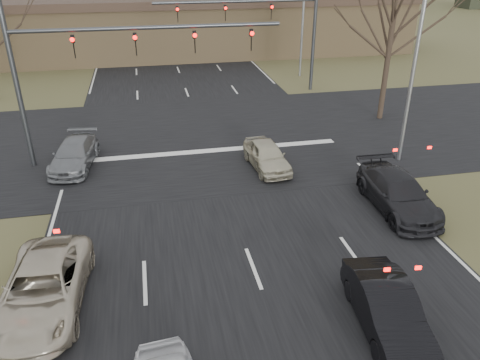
# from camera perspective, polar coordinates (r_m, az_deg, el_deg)

# --- Properties ---
(ground) EXTENTS (360.00, 360.00, 0.00)m
(ground) POSITION_cam_1_polar(r_m,az_deg,el_deg) (13.39, 4.74, -18.36)
(ground) COLOR #484726
(ground) RESTS_ON ground
(road_main) EXTENTS (14.00, 300.00, 0.02)m
(road_main) POSITION_cam_1_polar(r_m,az_deg,el_deg) (69.73, -9.72, 18.48)
(road_main) COLOR black
(road_main) RESTS_ON ground
(road_cross) EXTENTS (200.00, 14.00, 0.02)m
(road_cross) POSITION_cam_1_polar(r_m,az_deg,el_deg) (25.97, -4.44, 5.24)
(road_cross) COLOR black
(road_cross) RESTS_ON ground
(building) EXTENTS (42.40, 10.40, 5.30)m
(building) POSITION_cam_1_polar(r_m,az_deg,el_deg) (47.77, -5.99, 18.32)
(building) COLOR #91764E
(building) RESTS_ON ground
(mast_arm_near) EXTENTS (12.12, 0.24, 8.00)m
(mast_arm_near) POSITION_cam_1_polar(r_m,az_deg,el_deg) (22.57, -17.88, 14.22)
(mast_arm_near) COLOR #383A3D
(mast_arm_near) RESTS_ON ground
(mast_arm_far) EXTENTS (11.12, 0.24, 8.00)m
(mast_arm_far) POSITION_cam_1_polar(r_m,az_deg,el_deg) (33.59, 4.37, 18.97)
(mast_arm_far) COLOR #383A3D
(mast_arm_far) RESTS_ON ground
(streetlight_right_near) EXTENTS (2.34, 0.25, 10.00)m
(streetlight_right_near) POSITION_cam_1_polar(r_m,az_deg,el_deg) (22.70, 20.45, 15.24)
(streetlight_right_near) COLOR gray
(streetlight_right_near) RESTS_ON ground
(streetlight_right_far) EXTENTS (2.34, 0.25, 10.00)m
(streetlight_right_far) POSITION_cam_1_polar(r_m,az_deg,el_deg) (38.25, 7.51, 20.62)
(streetlight_right_far) COLOR gray
(streetlight_right_far) RESTS_ON ground
(car_silver_suv) EXTENTS (2.56, 5.02, 1.36)m
(car_silver_suv) POSITION_cam_1_polar(r_m,az_deg,el_deg) (14.84, -22.88, -12.07)
(car_silver_suv) COLOR #B9AD95
(car_silver_suv) RESTS_ON ground
(car_black_hatch) EXTENTS (1.84, 4.14, 1.32)m
(car_black_hatch) POSITION_cam_1_polar(r_m,az_deg,el_deg) (13.72, 17.44, -14.70)
(car_black_hatch) COLOR black
(car_black_hatch) RESTS_ON ground
(car_charcoal_sedan) EXTENTS (2.12, 4.87, 1.40)m
(car_charcoal_sedan) POSITION_cam_1_polar(r_m,az_deg,el_deg) (19.54, 18.68, -1.49)
(car_charcoal_sedan) COLOR black
(car_charcoal_sedan) RESTS_ON ground
(car_grey_ahead) EXTENTS (2.31, 4.46, 1.24)m
(car_grey_ahead) POSITION_cam_1_polar(r_m,az_deg,el_deg) (23.53, -19.54, 2.98)
(car_grey_ahead) COLOR slate
(car_grey_ahead) RESTS_ON ground
(car_silver_ahead) EXTENTS (1.79, 3.85, 1.27)m
(car_silver_ahead) POSITION_cam_1_polar(r_m,az_deg,el_deg) (22.05, 3.29, 3.02)
(car_silver_ahead) COLOR #BAB396
(car_silver_ahead) RESTS_ON ground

